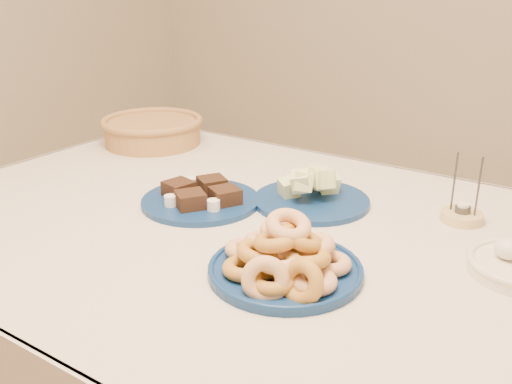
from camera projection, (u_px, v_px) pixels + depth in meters
dining_table at (269, 271)px, 1.27m from camera, size 1.71×1.11×0.75m
donut_platter at (285, 260)px, 1.03m from camera, size 0.36×0.36×0.13m
melon_plate at (312, 191)px, 1.36m from camera, size 0.32×0.32×0.10m
brownie_plate at (201, 198)px, 1.35m from camera, size 0.37×0.37×0.05m
wicker_basket at (152, 130)px, 1.82m from camera, size 0.40×0.40×0.09m
candle_holder at (462, 215)px, 1.26m from camera, size 0.10×0.10×0.15m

